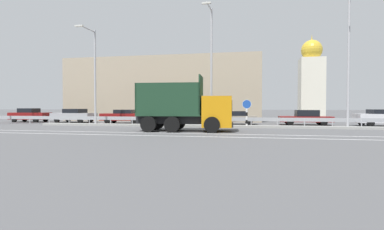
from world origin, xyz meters
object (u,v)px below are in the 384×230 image
object	(u,v)px
median_road_sign	(247,113)
church_tower	(311,80)
parked_car_6	(382,117)
street_lamp_2	(211,62)
street_lamp_3	(349,53)
parked_car_0	(30,115)
dump_truck	(196,112)
parked_car_3	(179,116)
parked_car_1	(74,115)
parked_car_2	(124,116)
street_lamp_1	(94,72)
parked_car_4	(236,118)
parked_car_5	(306,117)

from	to	relation	value
median_road_sign	church_tower	distance (m)	27.93
median_road_sign	parked_car_6	distance (m)	12.16
street_lamp_2	street_lamp_3	distance (m)	10.40
parked_car_0	dump_truck	bearing A→B (deg)	65.17
parked_car_3	street_lamp_2	bearing A→B (deg)	-142.65
parked_car_3	median_road_sign	bearing A→B (deg)	-126.29
parked_car_1	parked_car_2	world-z (taller)	parked_car_1
parked_car_1	parked_car_2	distance (m)	5.92
parked_car_3	church_tower	bearing A→B (deg)	-40.20
street_lamp_1	parked_car_6	xyz separation A→B (m)	(24.74, 4.24, -3.99)
street_lamp_2	median_road_sign	bearing A→B (deg)	1.81
street_lamp_1	parked_car_0	bearing A→B (deg)	155.92
dump_truck	parked_car_3	bearing A→B (deg)	-163.61
parked_car_6	street_lamp_1	bearing A→B (deg)	-83.07
dump_truck	parked_car_2	bearing A→B (deg)	-137.23
street_lamp_2	parked_car_6	size ratio (longest dim) A/B	2.21
street_lamp_2	parked_car_4	size ratio (longest dim) A/B	2.44
parked_car_6	street_lamp_2	bearing A→B (deg)	-76.83
parked_car_4	parked_car_6	bearing A→B (deg)	-96.14
parked_car_3	parked_car_6	xyz separation A→B (m)	(18.18, -0.45, 0.03)
dump_truck	parked_car_2	distance (m)	12.31
parked_car_0	parked_car_2	bearing A→B (deg)	86.76
parked_car_2	parked_car_0	bearing A→B (deg)	85.04
dump_truck	parked_car_1	world-z (taller)	dump_truck
median_road_sign	church_tower	world-z (taller)	church_tower
street_lamp_3	church_tower	world-z (taller)	church_tower
median_road_sign	church_tower	bearing A→B (deg)	69.42
parked_car_2	parked_car_6	xyz separation A→B (m)	(23.87, -0.06, 0.03)
parked_car_2	church_tower	bearing A→B (deg)	-48.81
median_road_sign	parked_car_2	size ratio (longest dim) A/B	0.50
street_lamp_3	parked_car_2	distance (m)	20.94
street_lamp_2	parked_car_1	world-z (taller)	street_lamp_2
parked_car_1	parked_car_3	xyz separation A→B (m)	(11.60, -0.07, -0.02)
street_lamp_2	parked_car_3	size ratio (longest dim) A/B	2.29
street_lamp_1	street_lamp_3	world-z (taller)	street_lamp_3
street_lamp_2	parked_car_4	bearing A→B (deg)	67.86
street_lamp_2	street_lamp_3	xyz separation A→B (m)	(10.39, -0.07, 0.32)
street_lamp_2	church_tower	world-z (taller)	church_tower
parked_car_3	church_tower	size ratio (longest dim) A/B	0.32
median_road_sign	parked_car_1	bearing A→B (deg)	166.08
dump_truck	street_lamp_2	distance (m)	5.87
parked_car_1	parked_car_5	distance (m)	23.57
parked_car_4	parked_car_0	bearing A→B (deg)	85.47
parked_car_2	parked_car_6	world-z (taller)	parked_car_6
street_lamp_1	parked_car_1	size ratio (longest dim) A/B	1.81
street_lamp_2	parked_car_5	size ratio (longest dim) A/B	2.09
dump_truck	parked_car_5	bearing A→B (deg)	131.18
street_lamp_1	parked_car_1	xyz separation A→B (m)	(-5.03, 4.76, -3.99)
median_road_sign	street_lamp_1	size ratio (longest dim) A/B	0.27
street_lamp_3	parked_car_6	world-z (taller)	street_lamp_3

